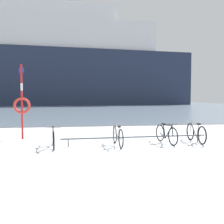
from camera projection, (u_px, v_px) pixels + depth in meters
ground at (82, 105)px, 58.83m from camera, size 80.00×132.00×0.08m
bike_rack at (136, 137)px, 9.39m from camera, size 5.54×0.31×0.31m
bicycle_0 at (53, 138)px, 8.84m from camera, size 0.46×1.71×0.75m
bicycle_1 at (118, 136)px, 9.17m from camera, size 0.46×1.74×0.80m
bicycle_2 at (166, 134)px, 9.62m from camera, size 0.46×1.65×0.79m
bicycle_3 at (196, 133)px, 9.89m from camera, size 0.46×1.74×0.81m
rescue_post at (22, 104)px, 10.59m from camera, size 0.70×0.11×3.14m
ferry_ship at (63, 64)px, 58.84m from camera, size 59.29×17.07×28.19m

